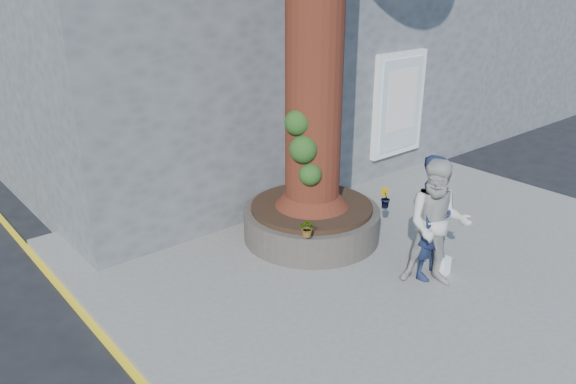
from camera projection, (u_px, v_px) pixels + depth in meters
ground at (365, 310)px, 7.79m from camera, size 120.00×120.00×0.00m
pavement at (382, 248)px, 9.37m from camera, size 9.00×8.00×0.12m
yellow_line at (127, 367)px, 6.69m from camera, size 0.10×30.00×0.01m
stone_shop at (219, 24)px, 13.21m from camera, size 10.30×8.30×6.30m
neighbour_shop at (428, 14)px, 18.02m from camera, size 6.00×8.00×6.00m
planter at (311, 221)px, 9.53m from camera, size 2.30×2.30×0.60m
man at (434, 218)px, 8.09m from camera, size 0.74×0.54×1.88m
woman at (437, 224)px, 7.89m from camera, size 1.14×1.17×1.89m
shopping_bag at (444, 266)px, 8.40m from camera, size 0.21×0.14×0.28m
plant_a at (303, 174)px, 10.28m from camera, size 0.22×0.23×0.36m
plant_b at (385, 198)px, 9.25m from camera, size 0.20×0.20×0.34m
plant_c at (306, 197)px, 9.22m from camera, size 0.29×0.29×0.37m
plant_d at (308, 228)px, 8.25m from camera, size 0.32×0.33×0.27m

